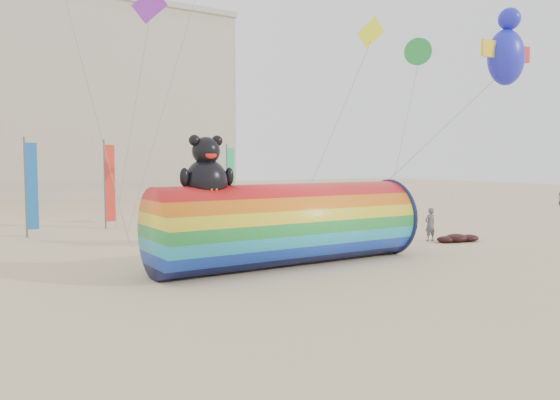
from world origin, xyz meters
TOP-DOWN VIEW (x-y plane):
  - ground at (0.00, 0.00)m, footprint 160.00×160.00m
  - windsock_assembly at (0.18, 0.46)m, footprint 10.66×3.25m
  - kite_handler at (9.52, 1.87)m, footprint 0.63×0.44m
  - fabric_bundle at (10.54, 0.96)m, footprint 2.62×1.35m
  - festival_banners at (-0.78, 16.05)m, footprint 14.60×4.86m

SIDE VIEW (x-z plane):
  - ground at x=0.00m, z-range 0.00..0.00m
  - fabric_bundle at x=10.54m, z-range -0.03..0.37m
  - kite_handler at x=9.52m, z-range 0.00..1.65m
  - windsock_assembly at x=0.18m, z-range -0.83..4.09m
  - festival_banners at x=-0.78m, z-range 0.04..5.24m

